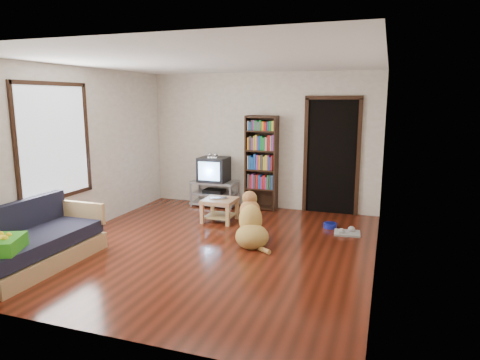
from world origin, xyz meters
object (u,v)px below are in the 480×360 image
(grey_rag, at_px, (347,233))
(dog, at_px, (251,225))
(tv_stand, at_px, (214,193))
(bookshelf, at_px, (262,158))
(coffee_table, at_px, (220,206))
(crt_tv, at_px, (214,169))
(laptop, at_px, (219,199))
(sofa, at_px, (35,246))
(dog_bowl, at_px, (330,225))

(grey_rag, height_order, dog, dog)
(tv_stand, bearing_deg, dog, -54.17)
(bookshelf, bearing_deg, coffee_table, -112.15)
(tv_stand, xyz_separation_m, crt_tv, (0.00, 0.02, 0.47))
(grey_rag, distance_m, crt_tv, 2.97)
(grey_rag, bearing_deg, laptop, -179.63)
(grey_rag, bearing_deg, dog, -144.70)
(tv_stand, height_order, coffee_table, tv_stand)
(bookshelf, height_order, dog, bookshelf)
(sofa, relative_size, coffee_table, 3.27)
(laptop, xyz_separation_m, grey_rag, (2.18, 0.01, -0.40))
(laptop, relative_size, grey_rag, 0.73)
(coffee_table, bearing_deg, dog_bowl, 7.11)
(dog_bowl, xyz_separation_m, grey_rag, (0.30, -0.25, -0.03))
(dog_bowl, distance_m, grey_rag, 0.39)
(bookshelf, height_order, coffee_table, bookshelf)
(dog_bowl, bearing_deg, dog, -130.57)
(crt_tv, height_order, coffee_table, crt_tv)
(coffee_table, xyz_separation_m, dog, (0.87, -0.94, 0.00))
(dog_bowl, distance_m, sofa, 4.44)
(grey_rag, distance_m, tv_stand, 2.88)
(tv_stand, distance_m, bookshelf, 1.20)
(tv_stand, bearing_deg, dog_bowl, -17.29)
(laptop, bearing_deg, tv_stand, 91.67)
(crt_tv, bearing_deg, tv_stand, -90.00)
(crt_tv, relative_size, bookshelf, 0.32)
(laptop, distance_m, grey_rag, 2.21)
(grey_rag, bearing_deg, dog_bowl, 140.19)
(laptop, height_order, dog, dog)
(laptop, xyz_separation_m, coffee_table, (-0.00, 0.03, -0.13))
(laptop, bearing_deg, sofa, -144.90)
(tv_stand, distance_m, sofa, 3.76)
(grey_rag, relative_size, bookshelf, 0.22)
(sofa, bearing_deg, dog, 35.98)
(bookshelf, bearing_deg, laptop, -111.60)
(dog_bowl, distance_m, coffee_table, 1.91)
(bookshelf, relative_size, dog, 2.08)
(coffee_table, bearing_deg, sofa, -119.28)
(grey_rag, relative_size, tv_stand, 0.44)
(laptop, relative_size, sofa, 0.16)
(laptop, distance_m, coffee_table, 0.13)
(dog_bowl, bearing_deg, grey_rag, -39.81)
(laptop, relative_size, dog, 0.34)
(crt_tv, xyz_separation_m, coffee_table, (0.51, -1.00, -0.46))
(dog_bowl, height_order, tv_stand, tv_stand)
(grey_rag, bearing_deg, bookshelf, 148.00)
(coffee_table, bearing_deg, bookshelf, 67.85)
(sofa, relative_size, dog, 2.08)
(coffee_table, bearing_deg, laptop, -90.00)
(tv_stand, bearing_deg, laptop, -63.00)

